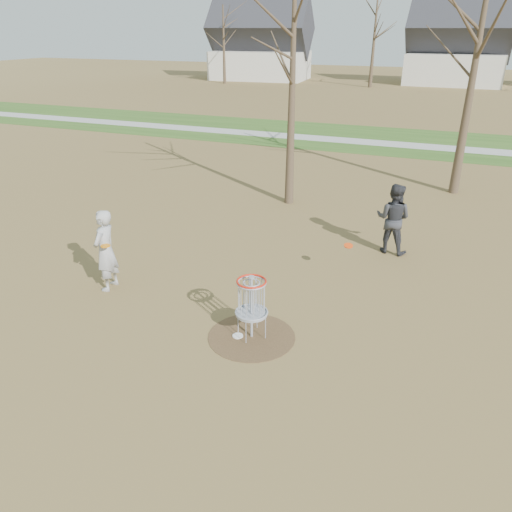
{
  "coord_description": "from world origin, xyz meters",
  "views": [
    {
      "loc": [
        3.26,
        -7.97,
        5.78
      ],
      "look_at": [
        -0.5,
        1.5,
        1.1
      ],
      "focal_mm": 35.0,
      "sensor_mm": 36.0,
      "label": 1
    }
  ],
  "objects_px": {
    "player_standing": "(105,251)",
    "disc_golf_basket": "(251,298)",
    "disc_grounded": "(238,336)",
    "player_throwing": "(393,219)"
  },
  "relations": [
    {
      "from": "player_standing",
      "to": "disc_golf_basket",
      "type": "distance_m",
      "value": 4.06
    },
    {
      "from": "disc_grounded",
      "to": "disc_golf_basket",
      "type": "xyz_separation_m",
      "value": [
        0.27,
        0.11,
        0.89
      ]
    },
    {
      "from": "player_throwing",
      "to": "disc_golf_basket",
      "type": "height_order",
      "value": "player_throwing"
    },
    {
      "from": "disc_grounded",
      "to": "disc_golf_basket",
      "type": "height_order",
      "value": "disc_golf_basket"
    },
    {
      "from": "player_throwing",
      "to": "disc_grounded",
      "type": "xyz_separation_m",
      "value": [
        -2.27,
        -5.52,
        -0.97
      ]
    },
    {
      "from": "player_standing",
      "to": "disc_grounded",
      "type": "distance_m",
      "value": 3.94
    },
    {
      "from": "player_standing",
      "to": "disc_golf_basket",
      "type": "relative_size",
      "value": 1.47
    },
    {
      "from": "player_throwing",
      "to": "disc_golf_basket",
      "type": "xyz_separation_m",
      "value": [
        -2.01,
        -5.41,
        -0.08
      ]
    },
    {
      "from": "player_standing",
      "to": "player_throwing",
      "type": "xyz_separation_m",
      "value": [
        6.01,
        4.73,
        -0.01
      ]
    },
    {
      "from": "player_throwing",
      "to": "disc_grounded",
      "type": "bearing_deg",
      "value": 76.18
    }
  ]
}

